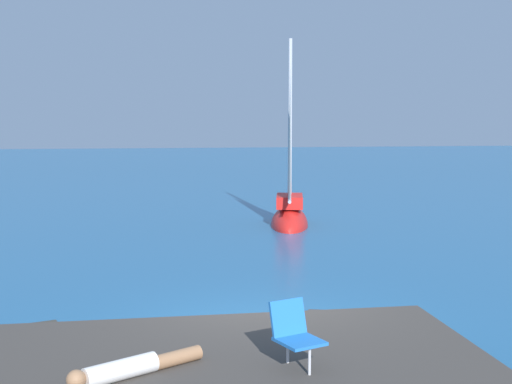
% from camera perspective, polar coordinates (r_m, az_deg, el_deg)
% --- Properties ---
extents(ground_plane, '(160.00, 160.00, 0.00)m').
position_cam_1_polar(ground_plane, '(11.97, 0.11, -11.35)').
color(ground_plane, '#236093').
extents(boulder_seaward, '(1.16, 1.31, 0.64)m').
position_cam_1_polar(boulder_seaward, '(11.41, -18.09, -12.53)').
color(boulder_seaward, '#3B3A33').
rests_on(boulder_seaward, ground).
extents(boulder_inland, '(1.29, 1.44, 0.75)m').
position_cam_1_polar(boulder_inland, '(11.76, 6.02, -11.70)').
color(boulder_inland, '#403B3A').
rests_on(boulder_inland, ground).
extents(sailboat_near, '(2.05, 3.85, 6.98)m').
position_cam_1_polar(sailboat_near, '(23.35, 2.83, -1.88)').
color(sailboat_near, red).
rests_on(sailboat_near, ground).
extents(person_sunbather, '(1.59, 1.00, 0.25)m').
position_cam_1_polar(person_sunbather, '(8.35, -10.46, -14.27)').
color(person_sunbather, white).
rests_on(person_sunbather, shore_ledge).
extents(beach_chair, '(0.66, 0.72, 0.80)m').
position_cam_1_polar(beach_chair, '(8.46, 3.23, -11.57)').
color(beach_chair, blue).
rests_on(beach_chair, shore_ledge).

